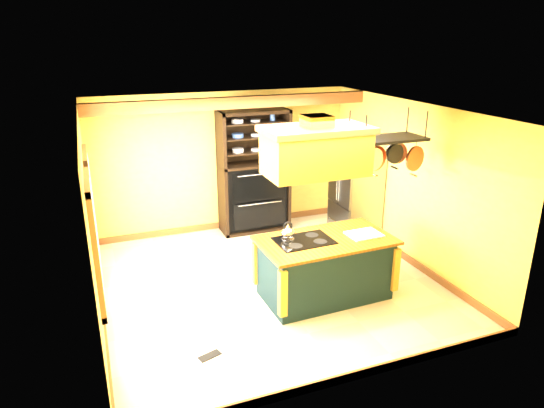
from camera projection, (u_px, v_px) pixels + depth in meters
floor at (269, 282)px, 7.64m from camera, size 5.00×5.00×0.00m
ceiling at (269, 110)px, 6.75m from camera, size 5.00×5.00×0.00m
wall_back at (223, 162)px, 9.39m from camera, size 5.00×0.02×2.70m
wall_front at (355, 275)px, 4.99m from camera, size 5.00×0.02×2.70m
wall_left at (91, 224)px, 6.35m from camera, size 0.02×5.00×2.70m
wall_right at (410, 184)px, 8.04m from camera, size 0.02×5.00×2.70m
ceiling_beam at (234, 103)px, 8.28m from camera, size 5.00×0.15×0.20m
window_near at (95, 243)px, 5.64m from camera, size 0.06×1.06×1.56m
window_far at (92, 205)px, 6.87m from camera, size 0.06×1.06×1.56m
kitchen_island at (324, 267)px, 7.10m from camera, size 1.97×1.13×1.11m
range_hood at (316, 149)px, 6.44m from camera, size 1.44×0.81×0.80m
pot_rack at (387, 147)px, 6.84m from camera, size 1.18×0.54×0.87m
refrigerator at (355, 199)px, 9.04m from camera, size 0.71×0.83×1.63m
hutch at (254, 185)px, 9.49m from camera, size 1.34×0.61×2.38m
floor_register at (210, 356)px, 5.88m from camera, size 0.30×0.20×0.01m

